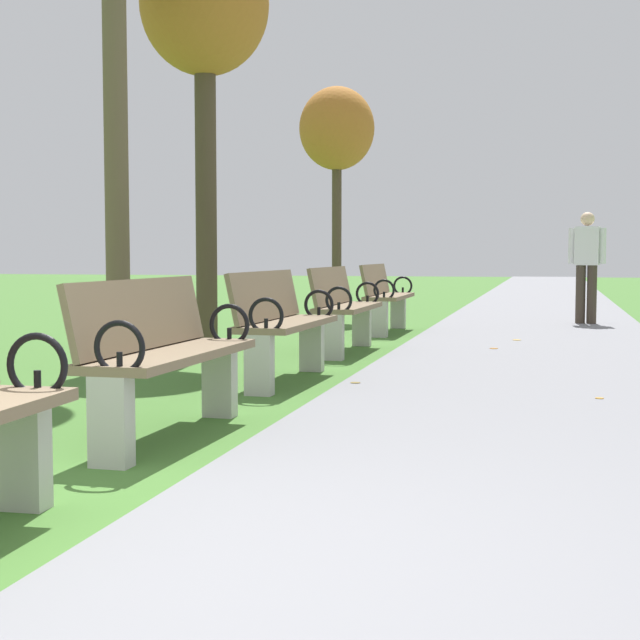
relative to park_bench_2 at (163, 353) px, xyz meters
name	(u,v)px	position (x,y,z in m)	size (l,w,h in m)	color
ground_plane	(23,584)	(0.50, -2.33, -0.49)	(80.00, 80.00, 0.00)	#42722D
paved_walkway	(542,302)	(1.95, 15.67, -0.48)	(2.89, 44.00, 0.02)	slate
park_bench_2	(163,353)	(0.00, 0.00, 0.00)	(0.50, 1.61, 0.90)	#7A664C
park_bench_3	(282,322)	(0.00, 2.42, 0.00)	(0.50, 1.61, 0.90)	#7A664C
park_bench_4	(344,306)	(0.00, 4.79, 0.00)	(0.48, 1.60, 0.90)	#7A664C
park_bench_5	(385,296)	(0.00, 7.39, 0.00)	(0.47, 1.60, 0.90)	#7A664C
tree_3	(205,15)	(-1.35, 4.34, 2.98)	(1.31, 1.31, 4.30)	#4C3D2D
tree_4	(337,132)	(-1.24, 9.98, 2.49)	(1.20, 1.20, 3.69)	#4C3D2D
pedestrian_walking	(587,261)	(2.62, 9.42, 0.44)	(0.53, 0.26, 1.62)	#3D3328
scattered_leaves	(321,410)	(0.66, 1.05, -0.47)	(5.18, 10.13, 0.02)	#AD6B23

